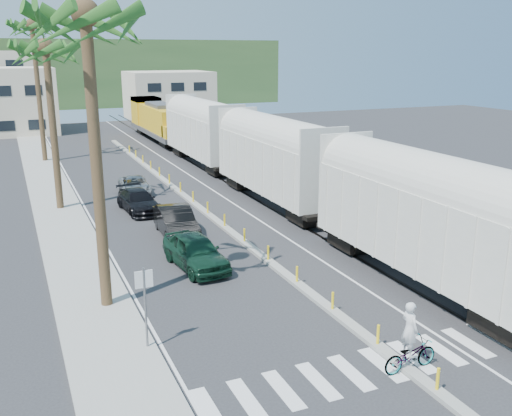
{
  "coord_description": "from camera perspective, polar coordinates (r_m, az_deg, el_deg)",
  "views": [
    {
      "loc": [
        -10.9,
        -15.52,
        9.85
      ],
      "look_at": [
        0.52,
        10.66,
        2.0
      ],
      "focal_mm": 40.0,
      "sensor_mm": 36.0,
      "label": 1
    }
  ],
  "objects": [
    {
      "name": "cyclist",
      "position": [
        19.22,
        15.14,
        -13.41
      ],
      "size": [
        0.89,
        2.06,
        2.38
      ],
      "rotation": [
        0.0,
        0.0,
        1.62
      ],
      "color": "#9EA0A5",
      "rests_on": "ground"
    },
    {
      "name": "car_lead",
      "position": [
        26.95,
        -6.07,
        -4.33
      ],
      "size": [
        2.83,
        5.1,
        1.61
      ],
      "primitive_type": "imported",
      "rotation": [
        0.0,
        0.0,
        0.1
      ],
      "color": "#103221",
      "rests_on": "ground"
    },
    {
      "name": "lane_markings",
      "position": [
        42.6,
        -11.08,
        1.71
      ],
      "size": [
        9.42,
        90.0,
        0.01
      ],
      "color": "silver",
      "rests_on": "ground"
    },
    {
      "name": "rails",
      "position": [
        47.36,
        -3.43,
        3.37
      ],
      "size": [
        1.56,
        100.0,
        0.06
      ],
      "color": "black",
      "rests_on": "ground"
    },
    {
      "name": "car_rear",
      "position": [
        41.84,
        -12.04,
        2.25
      ],
      "size": [
        2.65,
        4.62,
        1.2
      ],
      "primitive_type": "imported",
      "rotation": [
        0.0,
        0.0,
        -0.08
      ],
      "color": "#9B9E9F",
      "rests_on": "ground"
    },
    {
      "name": "car_second",
      "position": [
        31.67,
        -8.0,
        -1.37
      ],
      "size": [
        2.26,
        5.12,
        1.62
      ],
      "primitive_type": "imported",
      "rotation": [
        0.0,
        0.0,
        -0.06
      ],
      "color": "black",
      "rests_on": "ground"
    },
    {
      "name": "freight_train",
      "position": [
        42.81,
        -1.45,
        6.03
      ],
      "size": [
        3.0,
        60.94,
        5.85
      ],
      "color": "beige",
      "rests_on": "ground"
    },
    {
      "name": "street_sign",
      "position": [
        19.54,
        -11.06,
        -8.71
      ],
      "size": [
        0.6,
        0.08,
        3.0
      ],
      "color": "slate",
      "rests_on": "ground"
    },
    {
      "name": "car_third",
      "position": [
        36.97,
        -11.67,
        0.69
      ],
      "size": [
        2.66,
        5.03,
        1.37
      ],
      "primitive_type": "imported",
      "rotation": [
        0.0,
        0.0,
        0.08
      ],
      "color": "black",
      "rests_on": "ground"
    },
    {
      "name": "palm_trees",
      "position": [
        38.33,
        -20.18,
        15.9
      ],
      "size": [
        3.5,
        37.2,
        13.75
      ],
      "color": "brown",
      "rests_on": "ground"
    },
    {
      "name": "ground",
      "position": [
        21.37,
        10.45,
        -12.36
      ],
      "size": [
        140.0,
        140.0,
        0.0
      ],
      "primitive_type": "plane",
      "color": "#28282B",
      "rests_on": "ground"
    },
    {
      "name": "crosswalk",
      "position": [
        19.96,
        13.74,
        -14.66
      ],
      "size": [
        14.0,
        2.2,
        0.01
      ],
      "primitive_type": "cube",
      "color": "silver",
      "rests_on": "ground"
    },
    {
      "name": "sidewalk",
      "position": [
        41.75,
        -19.6,
        0.92
      ],
      "size": [
        3.0,
        90.0,
        0.15
      ],
      "primitive_type": "cube",
      "color": "gray",
      "rests_on": "ground"
    },
    {
      "name": "hillside",
      "position": [
        116.09,
        -18.64,
        12.69
      ],
      "size": [
        80.0,
        20.0,
        12.0
      ],
      "primitive_type": "cube",
      "color": "#385628",
      "rests_on": "ground"
    },
    {
      "name": "median",
      "position": [
        38.38,
        -6.28,
        0.53
      ],
      "size": [
        0.45,
        60.0,
        0.85
      ],
      "color": "gray",
      "rests_on": "ground"
    },
    {
      "name": "buildings",
      "position": [
        87.46,
        -20.97,
        10.78
      ],
      "size": [
        38.0,
        27.0,
        10.0
      ],
      "color": "beige",
      "rests_on": "ground"
    }
  ]
}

